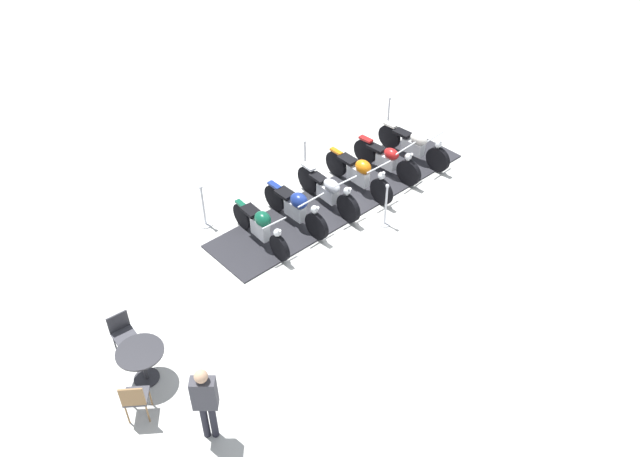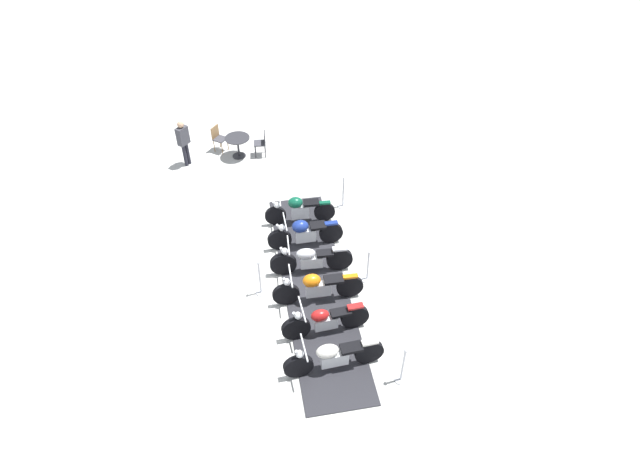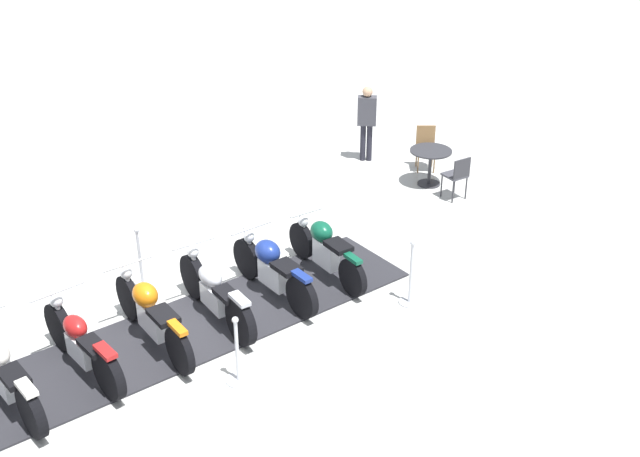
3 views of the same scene
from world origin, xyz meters
TOP-DOWN VIEW (x-y plane):
  - ground_plane at (0.00, 0.00)m, footprint 80.00×80.00m
  - display_platform at (0.00, 0.00)m, footprint 3.40×7.55m
  - motorcycle_forest at (0.60, 2.52)m, footprint 2.02×0.83m
  - motorcycle_navy at (0.35, 1.51)m, footprint 2.11×0.82m
  - motorcycle_chrome at (0.10, 0.51)m, footprint 2.15×0.93m
  - motorcycle_copper at (-0.17, -0.49)m, footprint 2.27×0.92m
  - motorcycle_maroon at (-0.40, -1.50)m, footprint 2.13×0.77m
  - motorcycle_cream at (-0.67, -2.50)m, footprint 2.29×0.78m
  - stanchion_left_mid at (1.37, -0.35)m, footprint 0.36×0.36m
  - stanchion_left_front at (2.14, 2.69)m, footprint 0.33×0.33m
  - stanchion_right_mid at (-1.37, 0.35)m, footprint 0.29×0.29m
  - cafe_table at (0.06, 6.68)m, footprint 0.85×0.85m
  - cafe_chair_near_table at (0.83, 6.41)m, footprint 0.51×0.51m
  - cafe_chair_across_table at (-0.45, 7.33)m, footprint 0.56×0.56m
  - bystander_person at (-1.70, 6.92)m, footprint 0.45×0.40m

SIDE VIEW (x-z plane):
  - ground_plane at x=0.00m, z-range 0.00..0.00m
  - display_platform at x=0.00m, z-range 0.00..0.03m
  - stanchion_left_mid at x=1.37m, z-range -0.21..0.82m
  - stanchion_left_front at x=2.14m, z-range -0.20..0.91m
  - stanchion_right_mid at x=-1.37m, z-range -0.15..0.99m
  - motorcycle_maroon at x=-0.40m, z-range -0.04..0.97m
  - motorcycle_chrome at x=0.10m, z-range -0.04..0.99m
  - motorcycle_cream at x=-0.67m, z-range -0.02..0.98m
  - motorcycle_forest at x=0.60m, z-range 0.05..0.97m
  - motorcycle_navy at x=0.35m, z-range 0.02..1.01m
  - motorcycle_copper at x=-0.17m, z-range 0.01..1.02m
  - cafe_chair_near_table at x=0.83m, z-range 0.09..0.97m
  - cafe_chair_across_table at x=-0.45m, z-range 0.08..1.00m
  - cafe_table at x=0.06m, z-range 0.19..0.95m
  - bystander_person at x=-1.70m, z-range 0.16..1.83m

